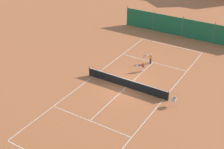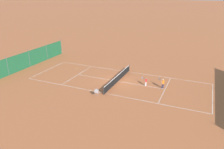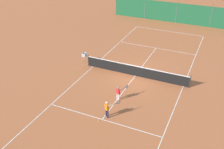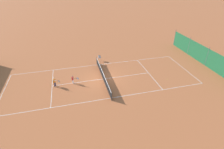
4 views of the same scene
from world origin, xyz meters
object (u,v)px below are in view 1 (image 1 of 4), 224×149
(player_near_service, at_px, (143,66))
(tennis_ball_service_box, at_px, (85,92))
(tennis_ball_alley_right, at_px, (58,122))
(tennis_ball_mid_court, at_px, (119,116))
(tennis_ball_by_net_left, at_px, (179,93))
(ball_hopper, at_px, (174,100))
(tennis_net, at_px, (126,83))
(tennis_ball_far_corner, at_px, (155,62))
(player_far_service, at_px, (150,58))

(player_near_service, xyz_separation_m, tennis_ball_service_box, (-2.91, -6.73, -0.62))
(tennis_ball_alley_right, height_order, tennis_ball_mid_court, same)
(tennis_ball_by_net_left, bearing_deg, tennis_ball_mid_court, -116.54)
(player_near_service, distance_m, ball_hopper, 6.92)
(player_near_service, bearing_deg, tennis_net, -88.76)
(tennis_net, height_order, tennis_ball_service_box, tennis_net)
(player_near_service, bearing_deg, tennis_ball_far_corner, 85.25)
(player_far_service, bearing_deg, player_near_service, -86.76)
(tennis_ball_alley_right, bearing_deg, ball_hopper, 45.01)
(player_far_service, height_order, tennis_ball_by_net_left, player_far_service)
(tennis_ball_by_net_left, height_order, ball_hopper, ball_hopper)
(tennis_ball_service_box, height_order, ball_hopper, ball_hopper)
(tennis_ball_far_corner, distance_m, ball_hopper, 8.87)
(player_near_service, bearing_deg, tennis_ball_mid_court, -77.19)
(tennis_ball_far_corner, distance_m, tennis_ball_mid_court, 11.38)
(ball_hopper, bearing_deg, tennis_ball_far_corner, 125.56)
(player_far_service, xyz_separation_m, tennis_ball_service_box, (-2.79, -8.92, -0.70))
(player_near_service, height_order, tennis_ball_alley_right, player_near_service)
(tennis_ball_by_net_left, xyz_separation_m, ball_hopper, (0.31, -2.25, 0.62))
(tennis_ball_far_corner, xyz_separation_m, tennis_ball_mid_court, (1.68, -11.26, 0.00))
(tennis_ball_by_net_left, relative_size, tennis_ball_service_box, 1.00)
(tennis_ball_alley_right, bearing_deg, tennis_net, 74.69)
(player_near_service, relative_size, tennis_ball_alley_right, 16.81)
(tennis_ball_alley_right, relative_size, tennis_ball_mid_court, 1.00)
(tennis_ball_far_corner, relative_size, tennis_ball_mid_court, 1.00)
(tennis_ball_by_net_left, distance_m, tennis_ball_far_corner, 6.92)
(player_near_service, distance_m, tennis_ball_far_corner, 2.91)
(tennis_ball_far_corner, bearing_deg, player_far_service, -118.77)
(player_near_service, relative_size, tennis_ball_mid_court, 16.81)
(tennis_ball_alley_right, bearing_deg, tennis_ball_service_box, 98.72)
(player_far_service, bearing_deg, tennis_ball_alley_right, -98.10)
(tennis_ball_by_net_left, bearing_deg, player_near_service, 157.37)
(player_far_service, relative_size, tennis_ball_service_box, 19.13)
(tennis_ball_by_net_left, xyz_separation_m, tennis_ball_far_corner, (-4.83, 4.95, 0.00))
(tennis_net, bearing_deg, tennis_ball_alley_right, -105.31)
(tennis_ball_alley_right, bearing_deg, player_near_service, 79.85)
(ball_hopper, bearing_deg, tennis_net, 174.05)
(player_far_service, xyz_separation_m, tennis_ball_alley_right, (-2.00, -14.05, -0.70))
(player_far_service, relative_size, ball_hopper, 1.42)
(tennis_ball_by_net_left, distance_m, ball_hopper, 2.35)
(player_far_service, xyz_separation_m, tennis_ball_mid_court, (2.04, -10.60, -0.70))
(tennis_net, height_order, tennis_ball_far_corner, tennis_net)
(tennis_ball_service_box, height_order, tennis_ball_mid_court, same)
(tennis_ball_by_net_left, relative_size, ball_hopper, 0.07)
(tennis_ball_mid_court, bearing_deg, tennis_net, 111.66)
(tennis_ball_far_corner, relative_size, ball_hopper, 0.07)
(tennis_net, height_order, tennis_ball_alley_right, tennis_net)
(tennis_net, bearing_deg, player_near_service, 91.24)
(tennis_ball_far_corner, bearing_deg, tennis_ball_by_net_left, -45.70)
(tennis_ball_far_corner, height_order, tennis_ball_mid_court, same)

